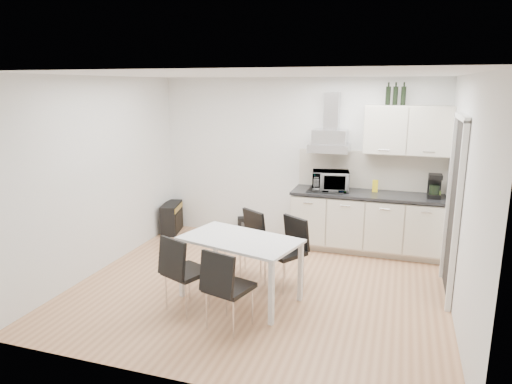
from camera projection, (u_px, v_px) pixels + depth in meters
ground at (259, 287)px, 5.75m from camera, size 4.50×4.50×0.00m
wall_back at (297, 161)px, 7.30m from camera, size 4.50×0.10×2.60m
wall_front at (183, 239)px, 3.60m from camera, size 4.50×0.10×2.60m
wall_left at (100, 175)px, 6.12m from camera, size 0.10×4.00×2.60m
wall_right at (464, 201)px, 4.78m from camera, size 0.10×4.00×2.60m
ceiling at (260, 74)px, 5.15m from camera, size 4.50×4.50×0.00m
doorway at (452, 210)px, 5.36m from camera, size 0.08×1.04×2.10m
kitchenette at (370, 198)px, 6.81m from camera, size 2.22×0.64×2.52m
dining_table at (240, 245)px, 5.30m from camera, size 1.49×1.08×0.75m
chair_far_left at (243, 245)px, 5.96m from camera, size 0.64×0.66×0.88m
chair_far_right at (284, 253)px, 5.67m from camera, size 0.64×0.66×0.88m
chair_near_left at (187, 273)px, 5.09m from camera, size 0.60×0.63×0.88m
chair_near_right at (229, 288)px, 4.70m from camera, size 0.56×0.60×0.88m
guitar_amp at (172, 218)px, 7.85m from camera, size 0.40×0.65×0.50m
floor_speaker at (243, 226)px, 7.74m from camera, size 0.22×0.21×0.30m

